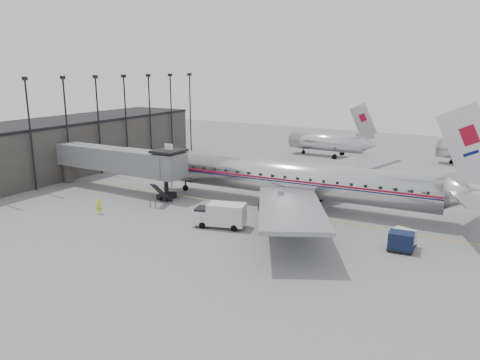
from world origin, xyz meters
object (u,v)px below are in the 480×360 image
object	(u,v)px
service_van	(220,215)
ramp_worker	(99,206)
baggage_cart_navy	(401,241)
airliner	(301,180)
baggage_cart_white	(403,238)

from	to	relation	value
service_van	ramp_worker	world-z (taller)	service_van
service_van	baggage_cart_navy	world-z (taller)	service_van
service_van	baggage_cart_navy	size ratio (longest dim) A/B	2.37
airliner	ramp_worker	bearing A→B (deg)	-146.20
baggage_cart_navy	baggage_cart_white	distance (m)	1.31
service_van	baggage_cart_white	xyz separation A→B (m)	(17.86, 4.02, -0.47)
baggage_cart_navy	ramp_worker	distance (m)	32.88
service_van	ramp_worker	size ratio (longest dim) A/B	3.14
airliner	baggage_cart_navy	distance (m)	16.06
baggage_cart_white	ramp_worker	bearing A→B (deg)	-151.48
service_van	baggage_cart_white	size ratio (longest dim) A/B	2.37
service_van	airliner	bearing A→B (deg)	52.60
ramp_worker	baggage_cart_white	bearing A→B (deg)	-26.49
airliner	baggage_cart_navy	bearing A→B (deg)	-35.14
airliner	service_van	xyz separation A→B (m)	(-4.42, -11.07, -1.99)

